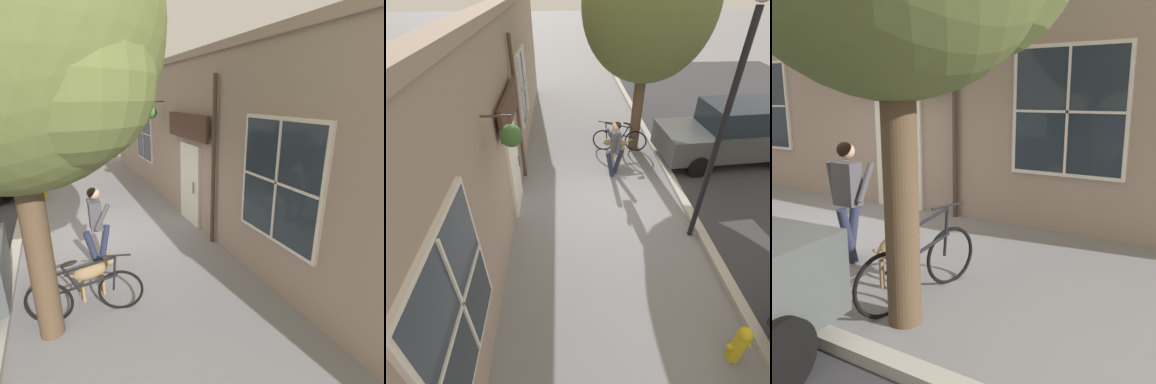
# 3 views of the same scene
# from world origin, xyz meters

# --- Properties ---
(ground_plane) EXTENTS (90.00, 90.00, 0.00)m
(ground_plane) POSITION_xyz_m (0.00, 0.00, 0.00)
(ground_plane) COLOR gray
(storefront_facade) EXTENTS (0.95, 18.00, 4.26)m
(storefront_facade) POSITION_xyz_m (-2.34, -0.02, 2.14)
(storefront_facade) COLOR gray
(storefront_facade) RESTS_ON ground_plane
(pedestrian_walking) EXTENTS (0.54, 0.55, 1.62)m
(pedestrian_walking) POSITION_xyz_m (0.41, 1.10, 0.96)
(pedestrian_walking) COLOR #282D47
(pedestrian_walking) RESTS_ON ground_plane
(dog_on_leash) EXTENTS (0.97, 0.39, 0.70)m
(dog_on_leash) POSITION_xyz_m (0.62, 2.08, 0.47)
(dog_on_leash) COLOR #997A51
(dog_on_leash) RESTS_ON ground_plane
(leaning_bicycle) EXTENTS (1.72, 0.39, 1.00)m
(leaning_bicycle) POSITION_xyz_m (0.81, 2.56, 0.38)
(leaning_bicycle) COLOR black
(leaning_bicycle) RESTS_ON ground_plane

